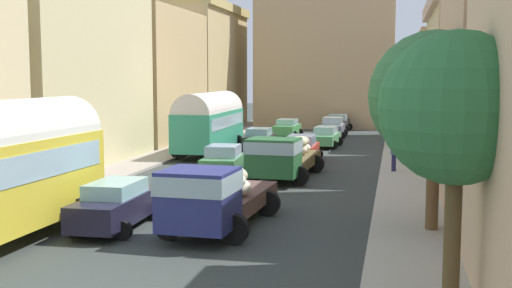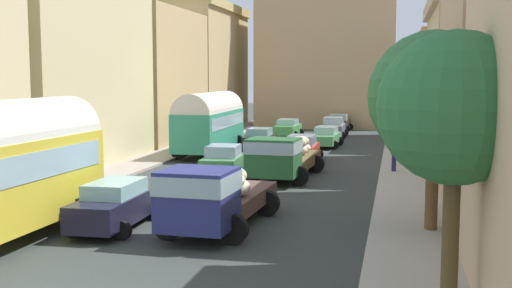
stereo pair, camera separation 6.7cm
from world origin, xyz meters
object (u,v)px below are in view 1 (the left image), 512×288
at_px(cargo_truck_0, 215,196).
at_px(car_7, 287,128).
at_px(pedestrian_0, 394,154).
at_px(parked_bus_1, 210,120).
at_px(car_2, 333,128).
at_px(car_3, 338,122).
at_px(pedestrian_1, 415,146).
at_px(car_4, 116,204).
at_px(car_1, 326,137).
at_px(car_0, 302,148).
at_px(car_5, 223,161).
at_px(cargo_truck_1, 282,157).
at_px(car_6, 259,139).

distance_m(cargo_truck_0, car_7, 32.23).
distance_m(cargo_truck_0, pedestrian_0, 14.77).
relative_size(parked_bus_1, car_2, 2.34).
distance_m(car_3, pedestrian_1, 21.28).
bearing_deg(pedestrian_0, pedestrian_1, 75.65).
bearing_deg(car_4, car_2, 83.08).
height_order(car_1, pedestrian_0, pedestrian_0).
xyz_separation_m(car_0, car_3, (0.24, 21.35, 0.00)).
bearing_deg(car_7, car_5, -89.24).
xyz_separation_m(parked_bus_1, cargo_truck_1, (6.26, -9.13, -1.03)).
distance_m(car_1, car_5, 14.50).
relative_size(car_0, car_4, 0.89).
bearing_deg(car_7, car_0, -77.30).
xyz_separation_m(cargo_truck_0, car_0, (0.26, 17.38, -0.42)).
bearing_deg(car_3, cargo_truck_1, -90.37).
bearing_deg(car_5, cargo_truck_0, -76.11).
height_order(car_4, car_7, car_4).
height_order(cargo_truck_1, pedestrian_0, cargo_truck_1).
relative_size(car_3, car_4, 0.87).
height_order(cargo_truck_0, pedestrian_0, cargo_truck_0).
distance_m(cargo_truck_1, car_5, 3.21).
bearing_deg(car_7, car_4, -90.41).
distance_m(parked_bus_1, pedestrian_0, 12.93).
relative_size(car_5, car_6, 0.97).
distance_m(car_2, car_4, 32.60).
distance_m(car_0, pedestrian_0, 6.42).
relative_size(car_1, pedestrian_1, 2.57).
height_order(parked_bus_1, car_4, parked_bus_1).
bearing_deg(car_6, pedestrian_0, -43.90).
bearing_deg(car_4, parked_bus_1, 97.65).
relative_size(car_7, pedestrian_1, 2.26).
bearing_deg(car_5, car_3, 83.20).
distance_m(parked_bus_1, pedestrian_1, 12.77).
relative_size(car_3, car_6, 1.00).
relative_size(parked_bus_1, car_3, 2.33).
height_order(car_3, pedestrian_1, pedestrian_1).
xyz_separation_m(cargo_truck_1, pedestrian_1, (6.39, 7.91, -0.16)).
bearing_deg(cargo_truck_1, car_7, 98.87).
bearing_deg(car_4, car_0, 78.59).
height_order(car_3, car_4, car_4).
xyz_separation_m(parked_bus_1, car_7, (2.89, 12.48, -1.42)).
relative_size(parked_bus_1, car_0, 2.28).
height_order(parked_bus_1, car_7, parked_bus_1).
bearing_deg(car_3, car_7, -118.11).
bearing_deg(car_2, cargo_truck_1, -90.85).
bearing_deg(car_5, pedestrian_0, 16.64).
distance_m(parked_bus_1, car_6, 3.95).
height_order(car_3, car_5, same).
relative_size(cargo_truck_0, cargo_truck_1, 0.97).
xyz_separation_m(cargo_truck_0, pedestrian_0, (5.51, 13.70, -0.17)).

